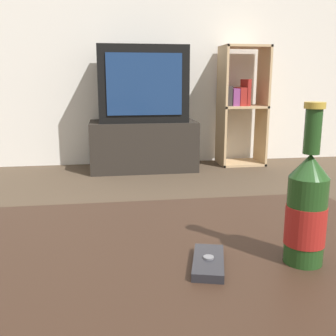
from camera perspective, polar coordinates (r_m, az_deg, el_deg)
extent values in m
cube|color=silver|center=(3.69, -8.91, 20.92)|extent=(8.00, 0.05, 2.60)
cube|color=#332116|center=(0.70, -6.76, -14.44)|extent=(1.09, 0.64, 0.04)
cylinder|color=black|center=(1.15, 19.00, -16.58)|extent=(0.07, 0.07, 0.43)
cube|color=#28231E|center=(3.41, -3.61, 3.30)|extent=(0.90, 0.45, 0.42)
cube|color=black|center=(3.36, -3.74, 12.05)|extent=(0.73, 0.37, 0.62)
cube|color=navy|center=(3.17, -3.43, 12.02)|extent=(0.60, 0.01, 0.48)
cube|color=tan|center=(3.58, 7.80, 8.80)|extent=(0.02, 0.30, 1.06)
cube|color=tan|center=(3.71, 13.55, 8.70)|extent=(0.02, 0.30, 1.06)
cube|color=tan|center=(3.71, 10.40, 0.77)|extent=(0.40, 0.30, 0.02)
cube|color=tan|center=(3.64, 10.73, 8.76)|extent=(0.40, 0.30, 0.02)
cube|color=tan|center=(3.65, 11.08, 16.90)|extent=(0.40, 0.30, 0.02)
cube|color=#2D2828|center=(3.59, 8.51, 10.31)|extent=(0.05, 0.21, 0.17)
cube|color=#7F3875|center=(3.61, 9.43, 10.14)|extent=(0.06, 0.21, 0.15)
cube|color=maroon|center=(3.63, 10.41, 10.18)|extent=(0.06, 0.21, 0.16)
cube|color=maroon|center=(3.64, 11.18, 10.72)|extent=(0.03, 0.21, 0.23)
cylinder|color=#1E4219|center=(0.68, 19.33, -7.22)|extent=(0.06, 0.06, 0.15)
cylinder|color=maroon|center=(0.69, 19.29, -7.79)|extent=(0.07, 0.07, 0.07)
cone|color=#1E4219|center=(0.66, 19.91, 0.32)|extent=(0.06, 0.06, 0.04)
cylinder|color=#1E4219|center=(0.65, 20.27, 5.00)|extent=(0.03, 0.03, 0.07)
cylinder|color=#B79333|center=(0.65, 20.55, 8.52)|extent=(0.03, 0.03, 0.01)
cube|color=#232328|center=(0.66, 5.89, -13.45)|extent=(0.08, 0.12, 0.01)
cylinder|color=slate|center=(0.66, 5.90, -12.79)|extent=(0.02, 0.02, 0.00)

